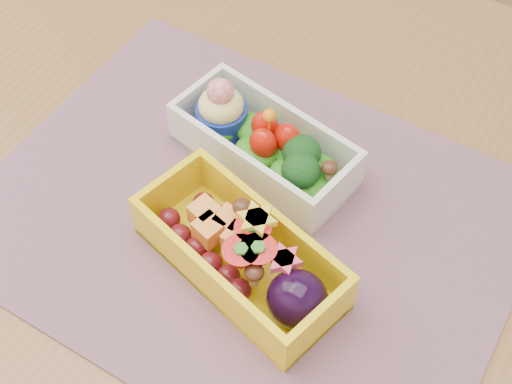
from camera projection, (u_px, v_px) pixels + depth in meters
The scene contains 4 objects.
table at pixel (269, 253), 0.75m from camera, with size 1.20×0.80×0.75m.
placemat at pixel (246, 217), 0.66m from camera, with size 0.49×0.38×0.00m, color #865D6B.
bento_white at pixel (263, 144), 0.68m from camera, with size 0.19×0.11×0.08m.
bento_yellow at pixel (243, 255), 0.60m from camera, with size 0.21×0.13×0.06m.
Camera 1 is at (0.20, -0.35, 1.29)m, focal length 49.00 mm.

